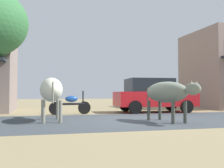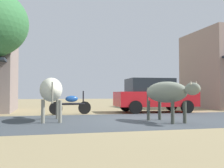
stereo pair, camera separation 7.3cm
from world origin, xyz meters
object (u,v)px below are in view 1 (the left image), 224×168
parked_motorcycle (71,104)px  parked_hatchback_car (153,95)px  cow_far_dark (167,93)px  cow_near_brown (51,90)px

parked_motorcycle → parked_hatchback_car: bearing=6.2°
parked_motorcycle → cow_far_dark: bearing=-56.3°
cow_near_brown → cow_far_dark: (3.59, -1.34, -0.08)m
parked_motorcycle → cow_near_brown: cow_near_brown is taller
parked_motorcycle → cow_near_brown: size_ratio=0.68×
parked_motorcycle → cow_near_brown: (-0.96, -2.60, 0.57)m
parked_motorcycle → cow_near_brown: bearing=-110.3°
parked_hatchback_car → cow_near_brown: (-5.01, -3.03, 0.18)m
parked_hatchback_car → parked_motorcycle: (-4.05, -0.44, -0.38)m
cow_near_brown → cow_far_dark: cow_near_brown is taller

